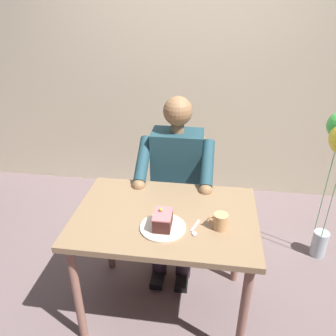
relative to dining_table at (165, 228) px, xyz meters
name	(u,v)px	position (x,y,z in m)	size (l,w,h in m)	color
ground_plane	(166,304)	(0.00, 0.00, -0.66)	(14.00, 14.00, 0.00)	#725F60
cafe_rear_panel	(192,41)	(0.00, -1.66, 0.84)	(6.40, 0.12, 3.00)	beige
dining_table	(165,228)	(0.00, 0.00, 0.00)	(1.05, 0.72, 0.76)	#8C6F4F
chair	(178,190)	(0.00, -0.68, -0.15)	(0.42, 0.42, 0.91)	olive
seated_person	(176,183)	(0.00, -0.51, 0.01)	(0.53, 0.58, 1.29)	#20434E
dessert_plate	(163,227)	(-0.01, 0.13, 0.10)	(0.25, 0.25, 0.01)	silver
cake_slice	(163,220)	(-0.01, 0.13, 0.15)	(0.10, 0.14, 0.11)	#49211C
coffee_cup	(220,221)	(-0.31, 0.08, 0.14)	(0.11, 0.08, 0.09)	tan
dessert_spoon	(195,230)	(-0.18, 0.12, 0.10)	(0.05, 0.14, 0.01)	silver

